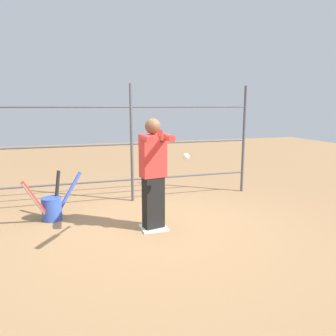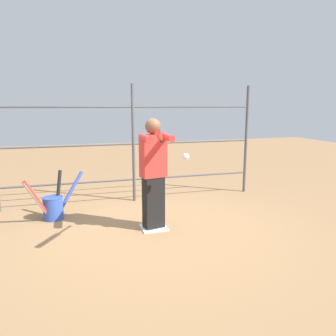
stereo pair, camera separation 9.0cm
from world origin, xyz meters
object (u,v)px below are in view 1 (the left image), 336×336
(batter, at_px, (153,171))
(softball_in_flight, at_px, (186,157))
(baseball_bat_swinging, at_px, (161,136))
(bat_bucket, at_px, (51,206))

(batter, height_order, softball_in_flight, batter)
(baseball_bat_swinging, bearing_deg, bat_bucket, -53.49)
(batter, relative_size, baseball_bat_swinging, 1.99)
(bat_bucket, bearing_deg, batter, 149.53)
(baseball_bat_swinging, xyz_separation_m, bat_bucket, (1.38, -1.86, -1.31))
(batter, xyz_separation_m, softball_in_flight, (-0.36, 0.46, 0.27))
(baseball_bat_swinging, xyz_separation_m, softball_in_flight, (-0.52, -0.50, -0.35))
(softball_in_flight, distance_m, bat_bucket, 2.53)
(bat_bucket, bearing_deg, softball_in_flight, 144.35)
(baseball_bat_swinging, distance_m, softball_in_flight, 0.80)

